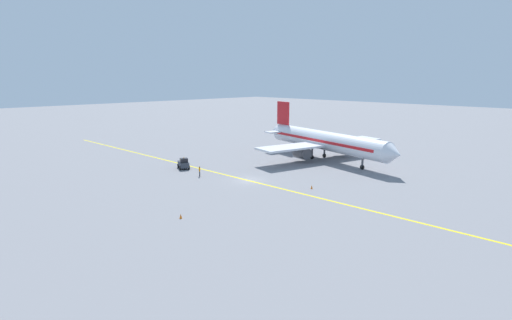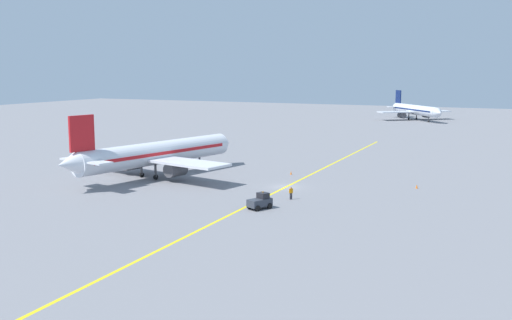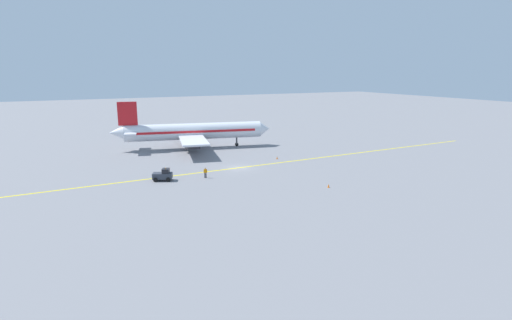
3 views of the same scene
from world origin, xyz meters
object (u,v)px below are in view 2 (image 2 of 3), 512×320
Objects in this scene: airplane_distant_taxiing at (415,110)px; ground_crew_worker at (291,193)px; traffic_cone_mid_apron at (417,186)px; airplane_at_gate at (155,154)px; traffic_cone_near_nose at (291,173)px; baggage_tug_dark at (260,202)px.

ground_crew_worker is (8.89, -132.88, -2.43)m from airplane_distant_taxiing.
ground_crew_worker is 3.05× the size of traffic_cone_mid_apron.
airplane_distant_taxiing reaches higher than ground_crew_worker.
airplane_at_gate is at bearing -97.43° from airplane_distant_taxiing.
traffic_cone_mid_apron is at bearing 46.99° from ground_crew_worker.
ground_crew_worker is at bearing -68.04° from traffic_cone_near_nose.
airplane_distant_taxiing reaches higher than traffic_cone_mid_apron.
traffic_cone_mid_apron is at bearing -79.28° from airplane_distant_taxiing.
ground_crew_worker is 19.82m from traffic_cone_mid_apron.
baggage_tug_dark is 6.69m from ground_crew_worker.
airplane_distant_taxiing is at bearing 93.83° from ground_crew_worker.
airplane_at_gate is 27.29m from baggage_tug_dark.
airplane_distant_taxiing is 48.24× the size of traffic_cone_near_nose.
baggage_tug_dark reaches higher than traffic_cone_mid_apron.
traffic_cone_near_nose is 20.72m from traffic_cone_mid_apron.
baggage_tug_dark is (7.49, -139.42, -2.44)m from airplane_distant_taxiing.
airplane_at_gate is at bearing -148.57° from traffic_cone_near_nose.
baggage_tug_dark is at bearing -27.77° from airplane_at_gate.
baggage_tug_dark is at bearing -86.92° from airplane_distant_taxiing.
baggage_tug_dark is 6.09× the size of traffic_cone_mid_apron.
airplane_distant_taxiing is 120.53m from traffic_cone_mid_apron.
airplane_at_gate is 64.12× the size of traffic_cone_mid_apron.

